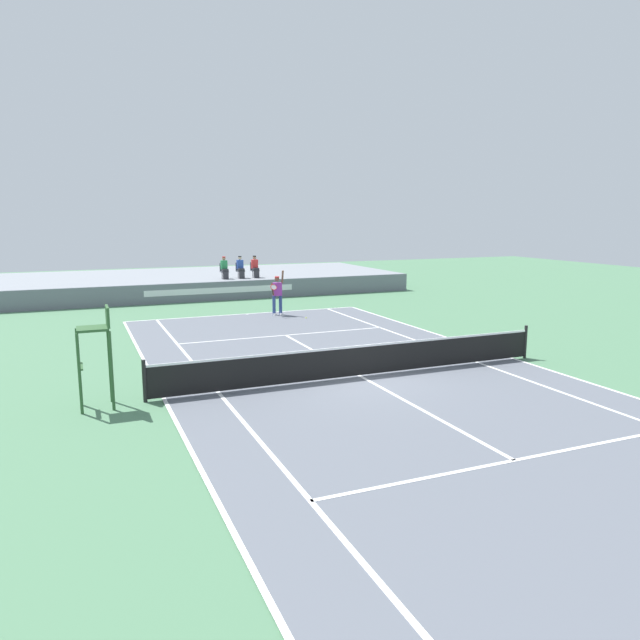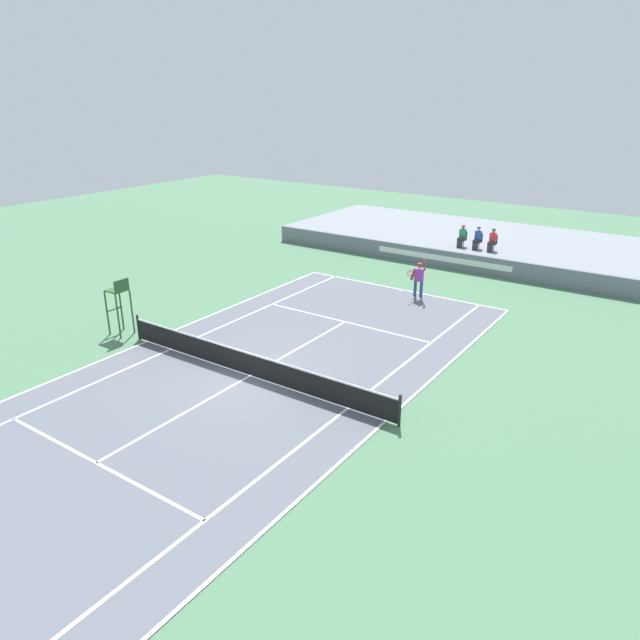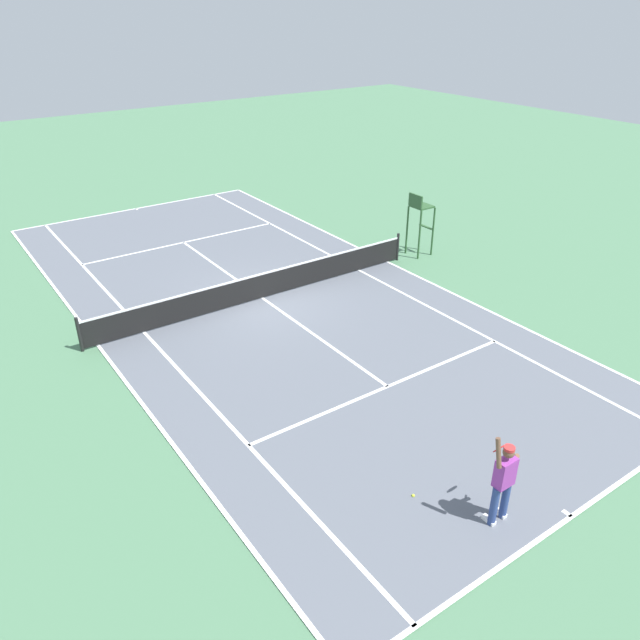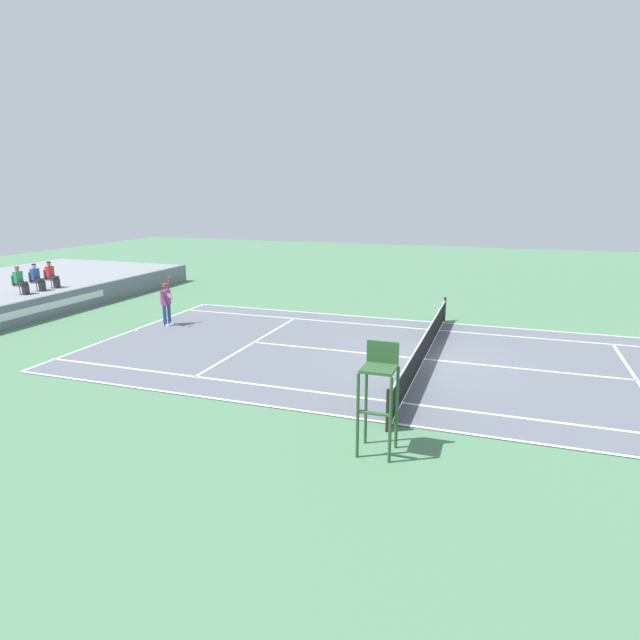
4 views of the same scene
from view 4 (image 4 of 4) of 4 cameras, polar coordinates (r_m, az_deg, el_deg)
The scene contains 10 objects.
ground_plane at distance 18.62m, azimuth 11.02°, elevation -4.17°, with size 80.00×80.00×0.00m, color #4C7A56.
court at distance 18.61m, azimuth 11.02°, elevation -4.14°, with size 11.08×23.88×0.03m.
net at distance 18.47m, azimuth 11.09°, elevation -2.62°, with size 11.98×0.10×1.07m.
barrier_wall at distance 26.63m, azimuth -27.99°, elevation 0.96°, with size 23.31×0.25×1.03m.
spectator_seated_0 at distance 27.78m, azimuth -29.31°, elevation 3.65°, with size 0.44×0.60×1.27m.
spectator_seated_1 at distance 28.40m, azimuth -27.92°, elevation 3.98°, with size 0.44×0.60×1.27m.
spectator_seated_2 at distance 29.00m, azimuth -26.68°, elevation 4.28°, with size 0.44×0.60×1.27m.
tennis_player at distance 23.60m, azimuth -16.04°, elevation 1.79°, with size 0.76×0.62×2.08m.
tennis_ball at distance 23.80m, azimuth -11.94°, elevation -0.25°, with size 0.07×0.07×0.07m, color #D1E533.
umpire_chair at distance 11.60m, azimuth 6.31°, elevation -6.82°, with size 0.77×0.77×2.44m.
Camera 4 is at (-17.61, -2.34, 5.57)m, focal length 30.07 mm.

